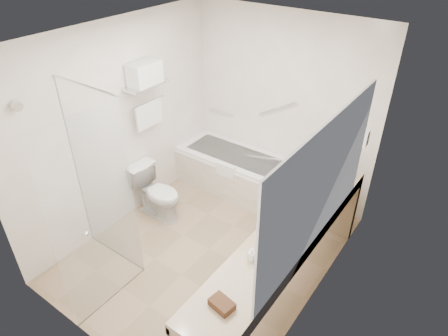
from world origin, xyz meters
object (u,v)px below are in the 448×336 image
Objects in this scene: bathtub at (234,171)px; water_bottle_left at (305,203)px; vanity_counter at (283,253)px; amenity_basket at (222,304)px; toilet at (158,193)px.

water_bottle_left is (1.49, -0.91, 0.67)m from bathtub.
bathtub is at bearing 148.52° from water_bottle_left.
vanity_counter is (1.52, -1.39, 0.36)m from bathtub.
vanity_counter is at bearing 88.92° from amenity_basket.
toilet is at bearing 146.92° from amenity_basket.
toilet is (-1.97, 0.29, -0.30)m from vanity_counter.
water_bottle_left is at bearing 94.06° from vanity_counter.
vanity_counter reaches higher than amenity_basket.
amenity_basket reaches higher than toilet.
vanity_counter reaches higher than toilet.
bathtub is 1.87m from water_bottle_left.
water_bottle_left is (-0.02, 1.46, 0.06)m from amenity_basket.
amenity_basket reaches higher than bathtub.
toilet is at bearing 171.55° from vanity_counter.
vanity_counter is at bearing -96.90° from toilet.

